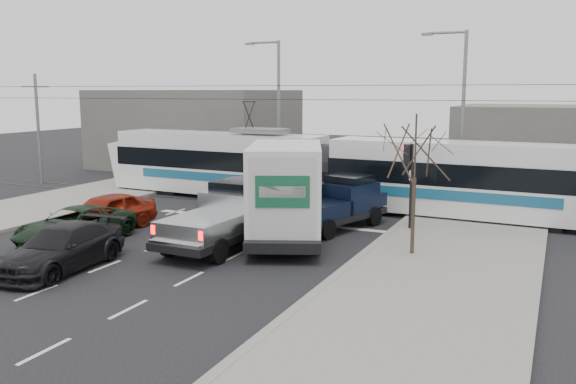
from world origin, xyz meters
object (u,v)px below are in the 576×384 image
at_px(bare_tree, 415,153).
at_px(dark_car, 62,248).
at_px(green_car, 75,225).
at_px(tram, 328,170).
at_px(silver_pickup, 231,214).
at_px(traffic_signal, 409,168).
at_px(street_lamp_near, 459,107).
at_px(navy_pickup, 340,203).
at_px(street_lamp_far, 276,104).
at_px(box_truck, 286,193).
at_px(red_car, 106,212).

xyz_separation_m(bare_tree, dark_car, (-10.37, -6.33, -3.05)).
height_order(green_car, dark_car, dark_car).
bearing_deg(dark_car, bare_tree, 26.90).
distance_m(tram, silver_pickup, 9.08).
bearing_deg(traffic_signal, street_lamp_near, 83.59).
distance_m(street_lamp_near, dark_car, 20.94).
xyz_separation_m(navy_pickup, dark_car, (-6.39, -9.78, -0.37)).
bearing_deg(traffic_signal, tram, 141.74).
relative_size(street_lamp_far, box_truck, 1.09).
bearing_deg(street_lamp_near, tram, -149.63).
relative_size(tram, navy_pickup, 4.63).
xyz_separation_m(silver_pickup, box_truck, (1.68, 1.51, 0.73)).
xyz_separation_m(tram, red_car, (-6.70, -9.21, -1.10)).
relative_size(box_truck, green_car, 1.65).
relative_size(street_lamp_near, navy_pickup, 1.58).
distance_m(silver_pickup, dark_car, 6.38).
relative_size(silver_pickup, navy_pickup, 1.18).
bearing_deg(green_car, navy_pickup, 42.56).
distance_m(street_lamp_near, red_car, 18.42).
bearing_deg(traffic_signal, street_lamp_far, 138.28).
relative_size(traffic_signal, box_truck, 0.44).
xyz_separation_m(street_lamp_near, silver_pickup, (-6.60, -12.51, -3.92)).
bearing_deg(green_car, red_car, 101.94).
xyz_separation_m(silver_pickup, green_car, (-5.77, -2.28, -0.50)).
relative_size(tram, box_truck, 3.20).
distance_m(street_lamp_near, tram, 7.60).
distance_m(green_car, dark_car, 3.80).
height_order(bare_tree, street_lamp_far, street_lamp_far).
bearing_deg(street_lamp_near, silver_pickup, -117.81).
relative_size(tram, green_car, 5.27).
relative_size(bare_tree, dark_car, 0.98).
bearing_deg(green_car, street_lamp_far, 91.72).
bearing_deg(street_lamp_near, traffic_signal, -96.41).
height_order(tram, green_car, tram).
distance_m(tram, navy_pickup, 5.15).
distance_m(traffic_signal, navy_pickup, 3.33).
relative_size(green_car, red_car, 1.06).
bearing_deg(street_lamp_far, dark_car, -85.92).
distance_m(bare_tree, red_car, 13.32).
height_order(traffic_signal, street_lamp_far, street_lamp_far).
relative_size(street_lamp_near, silver_pickup, 1.34).
bearing_deg(street_lamp_far, street_lamp_near, -9.87).
height_order(traffic_signal, box_truck, box_truck).
bearing_deg(silver_pickup, street_lamp_far, 111.29).
relative_size(bare_tree, street_lamp_near, 0.56).
bearing_deg(box_truck, navy_pickup, 45.37).
height_order(bare_tree, tram, tram).
relative_size(street_lamp_far, green_car, 1.80).
relative_size(bare_tree, navy_pickup, 0.88).
xyz_separation_m(silver_pickup, navy_pickup, (2.90, 4.46, -0.08)).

